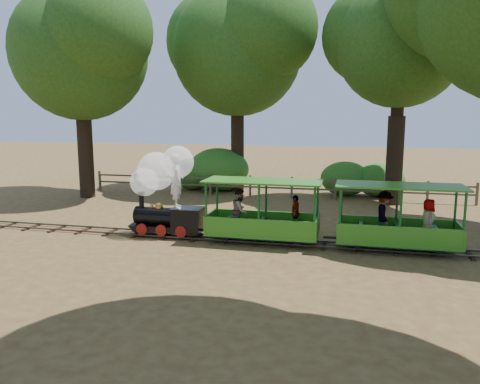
% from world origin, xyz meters
% --- Properties ---
extents(ground, '(90.00, 90.00, 0.00)m').
position_xyz_m(ground, '(0.00, 0.00, 0.00)').
color(ground, olive).
rests_on(ground, ground).
extents(track, '(22.00, 1.00, 0.10)m').
position_xyz_m(track, '(0.00, 0.00, 0.07)').
color(track, '#3F3D3A').
rests_on(track, ground).
extents(locomotive, '(2.59, 1.22, 2.97)m').
position_xyz_m(locomotive, '(-2.12, 0.06, 1.68)').
color(locomotive, black).
rests_on(locomotive, ground).
extents(carriage_front, '(3.52, 1.44, 1.83)m').
position_xyz_m(carriage_front, '(1.09, -0.02, 0.79)').
color(carriage_front, '#33831C').
rests_on(carriage_front, track).
extents(carriage_rear, '(3.52, 1.44, 1.83)m').
position_xyz_m(carriage_rear, '(5.05, 0.04, 0.82)').
color(carriage_rear, '#33831C').
rests_on(carriage_rear, track).
extents(oak_nw, '(7.66, 6.74, 9.73)m').
position_xyz_m(oak_nw, '(-8.53, 6.08, 6.97)').
color(oak_nw, '#2D2116').
rests_on(oak_nw, ground).
extents(oak_nc, '(8.02, 7.06, 10.20)m').
position_xyz_m(oak_nc, '(-2.03, 9.59, 7.31)').
color(oak_nc, '#2D2116').
rests_on(oak_nc, ground).
extents(oak_ne, '(6.67, 5.87, 9.47)m').
position_xyz_m(oak_ne, '(5.47, 7.57, 7.05)').
color(oak_ne, '#2D2116').
rests_on(oak_ne, ground).
extents(fence, '(18.10, 0.10, 1.00)m').
position_xyz_m(fence, '(0.00, 8.00, 0.58)').
color(fence, brown).
rests_on(fence, ground).
extents(shrub_west, '(2.36, 1.82, 1.63)m').
position_xyz_m(shrub_west, '(-4.32, 9.30, 0.82)').
color(shrub_west, '#2D6B1E').
rests_on(shrub_west, ground).
extents(shrub_mid_w, '(3.17, 2.44, 2.19)m').
position_xyz_m(shrub_mid_w, '(-2.96, 9.30, 1.10)').
color(shrub_mid_w, '#2D6B1E').
rests_on(shrub_mid_w, ground).
extents(shrub_mid_e, '(2.39, 1.84, 1.65)m').
position_xyz_m(shrub_mid_e, '(3.42, 9.30, 0.83)').
color(shrub_mid_e, '#2D6B1E').
rests_on(shrub_mid_e, ground).
extents(shrub_east, '(2.35, 1.81, 1.62)m').
position_xyz_m(shrub_east, '(5.02, 9.30, 0.81)').
color(shrub_east, '#2D6B1E').
rests_on(shrub_east, ground).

